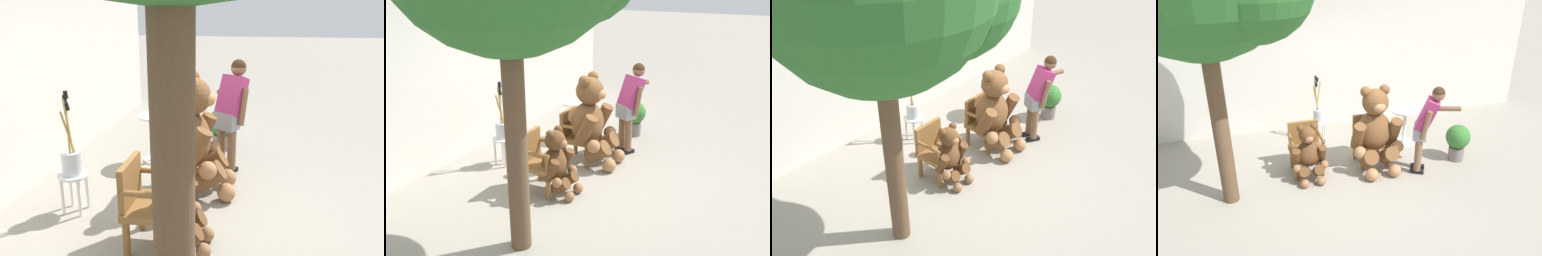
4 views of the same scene
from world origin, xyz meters
TOP-DOWN VIEW (x-y plane):
  - ground_plane at (0.00, 0.00)m, footprint 60.00×60.00m
  - back_wall at (0.00, 2.40)m, footprint 10.00×0.16m
  - wooden_chair_left at (-0.58, 0.47)m, footprint 0.57×0.53m
  - wooden_chair_right at (0.58, 0.47)m, footprint 0.58×0.54m
  - teddy_bear_large at (0.59, 0.21)m, footprint 0.90×0.86m
  - teddy_bear_small at (-0.58, 0.18)m, footprint 0.59×0.55m
  - person_visitor at (1.35, -0.15)m, footprint 0.83×0.48m
  - white_stool at (-0.13, 1.46)m, footprint 0.34×0.34m
  - brush_bucket at (-0.13, 1.46)m, footprint 0.22×0.22m
  - round_side_table at (1.48, 0.95)m, footprint 0.56×0.56m
  - potted_plant at (2.13, 0.05)m, footprint 0.44×0.44m

SIDE VIEW (x-z plane):
  - ground_plane at x=0.00m, z-range 0.00..0.00m
  - white_stool at x=-0.13m, z-range 0.13..0.59m
  - potted_plant at x=2.13m, z-range 0.06..0.74m
  - round_side_table at x=1.48m, z-range 0.09..0.81m
  - wooden_chair_left at x=-0.58m, z-range 0.03..0.89m
  - wooden_chair_right at x=0.58m, z-range 0.03..0.89m
  - teddy_bear_small at x=-0.58m, z-range -0.01..0.97m
  - brush_bucket at x=-0.13m, z-range 0.17..1.11m
  - teddy_bear_large at x=0.59m, z-range -0.02..1.49m
  - person_visitor at x=1.35m, z-range 0.14..1.70m
  - back_wall at x=0.00m, z-range 0.00..2.80m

